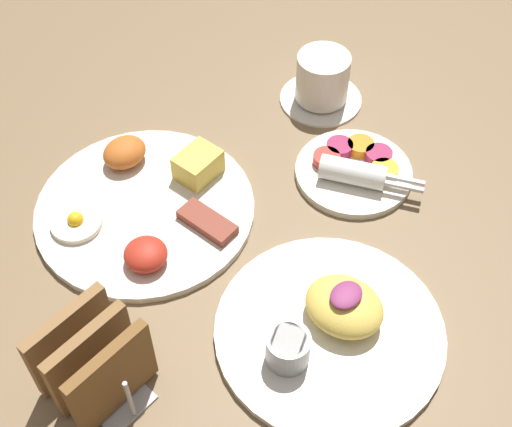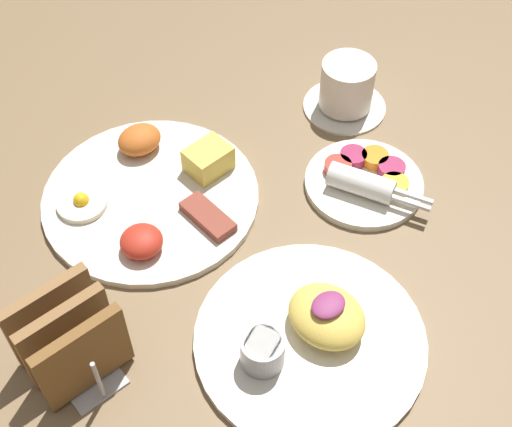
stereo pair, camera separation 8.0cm
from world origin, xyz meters
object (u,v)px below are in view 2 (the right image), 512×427
(plate_breakfast, at_px, (153,192))
(coffee_cup, at_px, (347,88))
(plate_foreground, at_px, (310,334))
(plate_condiments, at_px, (365,180))
(toast_rack, at_px, (69,339))

(plate_breakfast, xyz_separation_m, coffee_cup, (0.31, -0.04, 0.03))
(plate_breakfast, xyz_separation_m, plate_foreground, (0.01, -0.29, 0.00))
(plate_foreground, bearing_deg, plate_breakfast, 92.33)
(plate_foreground, height_order, coffee_cup, coffee_cup)
(plate_breakfast, height_order, plate_foreground, plate_foreground)
(plate_condiments, bearing_deg, coffee_cup, 55.16)
(plate_breakfast, relative_size, coffee_cup, 2.33)
(plate_condiments, xyz_separation_m, coffee_cup, (0.09, 0.13, 0.02))
(plate_foreground, relative_size, toast_rack, 2.22)
(coffee_cup, bearing_deg, plate_foreground, -140.28)
(toast_rack, bearing_deg, coffee_cup, 11.74)
(plate_condiments, height_order, plate_foreground, plate_foreground)
(plate_breakfast, distance_m, coffee_cup, 0.32)
(plate_foreground, bearing_deg, toast_rack, 145.67)
(plate_breakfast, distance_m, plate_foreground, 0.29)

